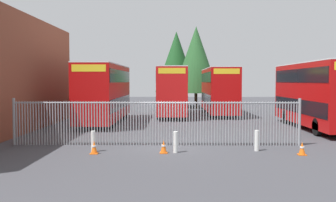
# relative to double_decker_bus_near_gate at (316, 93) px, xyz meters

# --- Properties ---
(ground_plane) EXTENTS (100.00, 100.00, 0.00)m
(ground_plane) POSITION_rel_double_decker_bus_near_gate_xyz_m (-9.84, 1.27, -2.42)
(ground_plane) COLOR #3D3D42
(palisade_fence) EXTENTS (14.35, 0.14, 2.35)m
(palisade_fence) POSITION_rel_double_decker_bus_near_gate_xyz_m (-10.38, -6.73, -1.24)
(palisade_fence) COLOR gray
(palisade_fence) RESTS_ON ground
(double_decker_bus_near_gate) EXTENTS (2.54, 10.81, 4.42)m
(double_decker_bus_near_gate) POSITION_rel_double_decker_bus_near_gate_xyz_m (0.00, 0.00, 0.00)
(double_decker_bus_near_gate) COLOR #B70C0C
(double_decker_bus_near_gate) RESTS_ON ground
(double_decker_bus_behind_fence_left) EXTENTS (2.54, 10.81, 4.42)m
(double_decker_bus_behind_fence_left) POSITION_rel_double_decker_bus_near_gate_xyz_m (-14.75, 3.29, 0.00)
(double_decker_bus_behind_fence_left) COLOR #B70C0C
(double_decker_bus_behind_fence_left) RESTS_ON ground
(double_decker_bus_behind_fence_right) EXTENTS (2.54, 10.81, 4.42)m
(double_decker_bus_behind_fence_right) POSITION_rel_double_decker_bus_near_gate_xyz_m (-9.65, 9.49, 0.00)
(double_decker_bus_behind_fence_right) COLOR red
(double_decker_bus_behind_fence_right) RESTS_ON ground
(double_decker_bus_far_back) EXTENTS (2.54, 10.81, 4.42)m
(double_decker_bus_far_back) POSITION_rel_double_decker_bus_near_gate_xyz_m (-5.19, 11.00, 0.00)
(double_decker_bus_far_back) COLOR #B70C0C
(double_decker_bus_far_back) RESTS_ON ground
(bollard_near_left) EXTENTS (0.20, 0.20, 0.95)m
(bollard_near_left) POSITION_rel_double_decker_bus_near_gate_xyz_m (-13.13, -8.53, -1.95)
(bollard_near_left) COLOR silver
(bollard_near_left) RESTS_ON ground
(bollard_center_front) EXTENTS (0.20, 0.20, 0.95)m
(bollard_center_front) POSITION_rel_double_decker_bus_near_gate_xyz_m (-9.41, -8.69, -1.95)
(bollard_center_front) COLOR silver
(bollard_center_front) RESTS_ON ground
(bollard_near_right) EXTENTS (0.20, 0.20, 0.95)m
(bollard_near_right) POSITION_rel_double_decker_bus_near_gate_xyz_m (-5.69, -8.20, -1.95)
(bollard_near_right) COLOR silver
(bollard_near_right) RESTS_ON ground
(traffic_cone_by_gate) EXTENTS (0.34, 0.34, 0.59)m
(traffic_cone_by_gate) POSITION_rel_double_decker_bus_near_gate_xyz_m (-3.94, -9.17, -2.13)
(traffic_cone_by_gate) COLOR orange
(traffic_cone_by_gate) RESTS_ON ground
(traffic_cone_mid_forecourt) EXTENTS (0.34, 0.34, 0.59)m
(traffic_cone_mid_forecourt) POSITION_rel_double_decker_bus_near_gate_xyz_m (-12.99, -9.03, -2.13)
(traffic_cone_mid_forecourt) COLOR orange
(traffic_cone_mid_forecourt) RESTS_ON ground
(traffic_cone_near_kerb) EXTENTS (0.34, 0.34, 0.59)m
(traffic_cone_near_kerb) POSITION_rel_double_decker_bus_near_gate_xyz_m (-9.94, -8.84, -2.13)
(traffic_cone_near_kerb) COLOR orange
(traffic_cone_near_kerb) RESTS_ON ground
(tree_tall_back) EXTENTS (5.33, 5.33, 9.43)m
(tree_tall_back) POSITION_rel_double_decker_bus_near_gate_xyz_m (-9.20, 22.63, 3.20)
(tree_tall_back) COLOR #4C3823
(tree_tall_back) RESTS_ON ground
(tree_short_side) EXTENTS (5.46, 5.46, 9.63)m
(tree_short_side) POSITION_rel_double_decker_bus_near_gate_xyz_m (-6.89, 19.56, 3.30)
(tree_short_side) COLOR #4C3823
(tree_short_side) RESTS_ON ground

